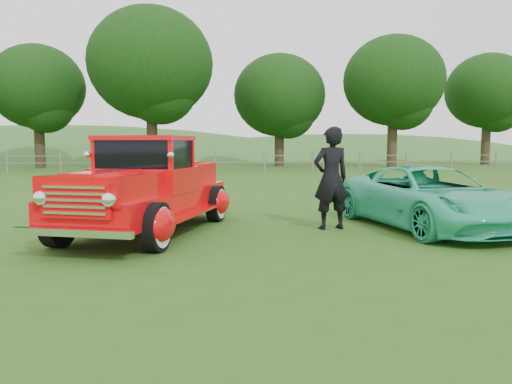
{
  "coord_description": "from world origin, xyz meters",
  "views": [
    {
      "loc": [
        -0.74,
        -8.2,
        1.63
      ],
      "look_at": [
        0.27,
        1.2,
        0.72
      ],
      "focal_mm": 35.0,
      "sensor_mm": 36.0,
      "label": 1
    }
  ],
  "objects": [
    {
      "name": "tree_mid_west",
      "position": [
        -12.0,
        28.0,
        5.55
      ],
      "size": [
        6.4,
        6.4,
        8.46
      ],
      "color": "black",
      "rests_on": "ground"
    },
    {
      "name": "tree_mid_east",
      "position": [
        13.0,
        27.0,
        6.17
      ],
      "size": [
        7.2,
        7.2,
        9.44
      ],
      "color": "black",
      "rests_on": "ground"
    },
    {
      "name": "teal_sedan",
      "position": [
        3.6,
        0.95,
        0.61
      ],
      "size": [
        2.66,
        4.62,
        1.21
      ],
      "primitive_type": "imported",
      "rotation": [
        0.0,
        0.0,
        0.16
      ],
      "color": "#31C494",
      "rests_on": "ground"
    },
    {
      "name": "tree_far_east",
      "position": [
        22.0,
        30.0,
        5.86
      ],
      "size": [
        6.6,
        6.6,
        8.86
      ],
      "color": "black",
      "rests_on": "ground"
    },
    {
      "name": "tree_near_east",
      "position": [
        5.0,
        29.0,
        5.25
      ],
      "size": [
        6.8,
        6.8,
        8.33
      ],
      "color": "black",
      "rests_on": "ground"
    },
    {
      "name": "tree_near_west",
      "position": [
        -4.0,
        25.0,
        6.8
      ],
      "size": [
        8.0,
        8.0,
        10.42
      ],
      "color": "black",
      "rests_on": "ground"
    },
    {
      "name": "distant_hills",
      "position": [
        -4.08,
        59.46,
        -4.55
      ],
      "size": [
        116.0,
        60.0,
        18.0
      ],
      "color": "#285720",
      "rests_on": "ground"
    },
    {
      "name": "man",
      "position": [
        1.7,
        1.11,
        0.98
      ],
      "size": [
        0.79,
        0.6,
        1.96
      ],
      "primitive_type": "imported",
      "rotation": [
        0.0,
        0.0,
        3.34
      ],
      "color": "black",
      "rests_on": "ground"
    },
    {
      "name": "red_pickup",
      "position": [
        -1.76,
        1.06,
        0.8
      ],
      "size": [
        3.32,
        5.28,
        1.78
      ],
      "rotation": [
        0.0,
        0.0,
        -0.32
      ],
      "color": "black",
      "rests_on": "ground"
    },
    {
      "name": "fence_line",
      "position": [
        0.0,
        22.0,
        0.6
      ],
      "size": [
        48.0,
        0.12,
        1.2
      ],
      "color": "#696259",
      "rests_on": "ground"
    },
    {
      "name": "ground",
      "position": [
        0.0,
        0.0,
        0.0
      ],
      "size": [
        140.0,
        140.0,
        0.0
      ],
      "primitive_type": "plane",
      "color": "#2B5115",
      "rests_on": "ground"
    }
  ]
}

